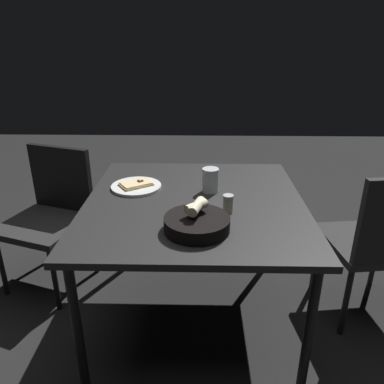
{
  "coord_description": "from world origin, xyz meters",
  "views": [
    {
      "loc": [
        -1.63,
        -0.02,
        1.46
      ],
      "look_at": [
        0.01,
        0.01,
        0.75
      ],
      "focal_mm": 35.04,
      "sensor_mm": 36.0,
      "label": 1
    }
  ],
  "objects": [
    {
      "name": "dining_table",
      "position": [
        0.0,
        0.0,
        0.66
      ],
      "size": [
        1.09,
        1.04,
        0.72
      ],
      "color": "black",
      "rests_on": "ground"
    },
    {
      "name": "bread_basket",
      "position": [
        -0.29,
        -0.01,
        0.75
      ],
      "size": [
        0.27,
        0.27,
        0.12
      ],
      "color": "black",
      "rests_on": "dining_table"
    },
    {
      "name": "beer_glass",
      "position": [
        0.11,
        -0.08,
        0.77
      ],
      "size": [
        0.08,
        0.08,
        0.12
      ],
      "color": "silver",
      "rests_on": "dining_table"
    },
    {
      "name": "pizza_plate",
      "position": [
        0.15,
        0.3,
        0.73
      ],
      "size": [
        0.26,
        0.26,
        0.04
      ],
      "color": "white",
      "rests_on": "dining_table"
    },
    {
      "name": "ground",
      "position": [
        0.0,
        0.0,
        0.0
      ],
      "size": [
        8.0,
        8.0,
        0.0
      ],
      "primitive_type": "plane",
      "color": "black"
    },
    {
      "name": "chair_near",
      "position": [
        0.38,
        0.87,
        0.48
      ],
      "size": [
        0.56,
        0.56,
        0.83
      ],
      "color": "#272727",
      "rests_on": "ground"
    },
    {
      "name": "pepper_shaker",
      "position": [
        -0.13,
        -0.15,
        0.76
      ],
      "size": [
        0.05,
        0.05,
        0.09
      ],
      "color": "#BFB299",
      "rests_on": "dining_table"
    },
    {
      "name": "chair_far",
      "position": [
        0.04,
        -0.94,
        0.5
      ],
      "size": [
        0.49,
        0.49,
        0.87
      ],
      "color": "#2B2B2B",
      "rests_on": "ground"
    }
  ]
}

